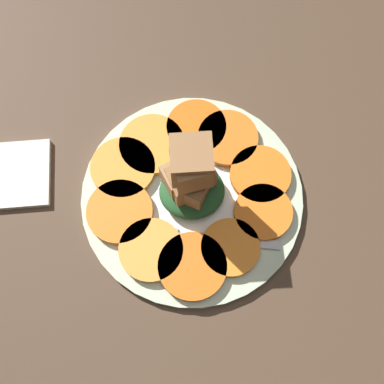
{
  "coord_description": "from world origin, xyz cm",
  "views": [
    {
      "loc": [
        -1.72,
        -20.38,
        61.5
      ],
      "look_at": [
        0.0,
        0.0,
        4.1
      ],
      "focal_mm": 45.0,
      "sensor_mm": 36.0,
      "label": 1
    }
  ],
  "objects": [
    {
      "name": "center_pile",
      "position": [
        -0.12,
        0.27,
        8.21
      ],
      "size": [
        8.31,
        7.48,
        12.03
      ],
      "color": "#235128",
      "rests_on": "plate"
    },
    {
      "name": "table_slab",
      "position": [
        0.0,
        0.0,
        1.0
      ],
      "size": [
        120.0,
        120.0,
        2.0
      ],
      "primitive_type": "cube",
      "color": "#4C3828",
      "rests_on": "ground"
    },
    {
      "name": "carrot_slice_9",
      "position": [
        -5.63,
        -6.92,
        3.59
      ],
      "size": [
        7.95,
        7.95,
        0.99
      ],
      "primitive_type": "cylinder",
      "color": "#F99539",
      "rests_on": "plate"
    },
    {
      "name": "fork",
      "position": [
        0.25,
        -5.95,
        3.3
      ],
      "size": [
        19.43,
        4.9,
        0.4
      ],
      "rotation": [
        0.0,
        0.0,
        -0.17
      ],
      "color": "#B2B2B7",
      "rests_on": "plate"
    },
    {
      "name": "carrot_slice_5",
      "position": [
        1.37,
        9.34,
        3.59
      ],
      "size": [
        8.04,
        8.04,
        0.99
      ],
      "primitive_type": "cylinder",
      "color": "#D66115",
      "rests_on": "plate"
    },
    {
      "name": "carrot_slice_2",
      "position": [
        8.73,
        -3.27,
        3.59
      ],
      "size": [
        7.38,
        7.38,
        0.99
      ],
      "primitive_type": "cylinder",
      "color": "orange",
      "rests_on": "plate"
    },
    {
      "name": "carrot_slice_4",
      "position": [
        5.41,
        7.37,
        3.59
      ],
      "size": [
        8.07,
        8.07,
        0.99
      ],
      "primitive_type": "cylinder",
      "color": "orange",
      "rests_on": "plate"
    },
    {
      "name": "carrot_slice_7",
      "position": [
        -8.66,
        4.27,
        3.59
      ],
      "size": [
        8.47,
        8.47,
        0.99
      ],
      "primitive_type": "cylinder",
      "color": "orange",
      "rests_on": "plate"
    },
    {
      "name": "carrot_slice_6",
      "position": [
        -4.71,
        7.29,
        3.59
      ],
      "size": [
        8.68,
        8.68,
        0.99
      ],
      "primitive_type": "cylinder",
      "color": "orange",
      "rests_on": "plate"
    },
    {
      "name": "carrot_slice_0",
      "position": [
        -0.74,
        -9.37,
        3.59
      ],
      "size": [
        8.42,
        8.42,
        0.99
      ],
      "primitive_type": "cylinder",
      "color": "orange",
      "rests_on": "plate"
    },
    {
      "name": "carrot_slice_1",
      "position": [
        4.11,
        -7.44,
        3.59
      ],
      "size": [
        7.29,
        7.29,
        0.99
      ],
      "primitive_type": "cylinder",
      "color": "orange",
      "rests_on": "plate"
    },
    {
      "name": "carrot_slice_8",
      "position": [
        -9.29,
        -1.69,
        3.59
      ],
      "size": [
        8.39,
        8.39,
        0.99
      ],
      "primitive_type": "cylinder",
      "color": "orange",
      "rests_on": "plate"
    },
    {
      "name": "carrot_slice_3",
      "position": [
        9.05,
        1.83,
        3.59
      ],
      "size": [
        7.93,
        7.93,
        0.99
      ],
      "primitive_type": "cylinder",
      "color": "orange",
      "rests_on": "plate"
    },
    {
      "name": "plate",
      "position": [
        0.0,
        0.0,
        2.52
      ],
      "size": [
        28.65,
        28.65,
        1.05
      ],
      "color": "beige",
      "rests_on": "table_slab"
    }
  ]
}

